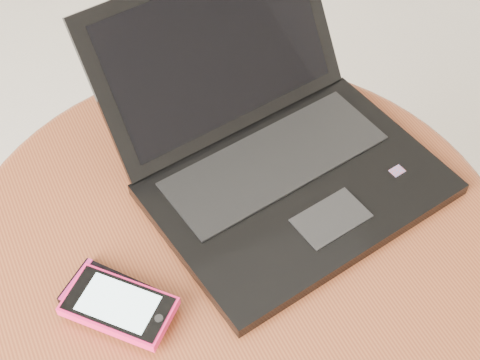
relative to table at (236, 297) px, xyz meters
name	(u,v)px	position (x,y,z in m)	size (l,w,h in m)	color
table	(236,297)	(0.00, 0.00, 0.00)	(0.67, 0.67, 0.54)	#4C2416
laptop	(274,149)	(0.10, 0.09, 0.15)	(0.39, 0.40, 0.20)	black
phone_black	(115,299)	(-0.15, -0.01, 0.12)	(0.12, 0.12, 0.01)	black
phone_pink	(119,306)	(-0.15, -0.02, 0.13)	(0.12, 0.13, 0.01)	#FF1A63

